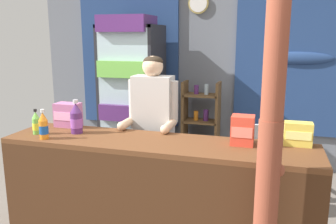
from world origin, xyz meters
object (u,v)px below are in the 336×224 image
(bottle_shelf_rack, at_px, (201,124))
(soda_bottle_lime_soda, at_px, (36,123))
(shopkeeper, at_px, (153,119))
(snack_box_crackers, at_px, (243,130))
(stall_counter, at_px, (153,189))
(plastic_lawn_chair, at_px, (256,155))
(snack_box_wafer, at_px, (68,115))
(snack_box_instant_noodle, at_px, (298,134))
(drink_fridge, at_px, (131,87))
(soda_bottle_grape_soda, at_px, (76,119))
(soda_bottle_orange_soda, at_px, (44,126))
(timber_post, at_px, (271,129))

(bottle_shelf_rack, relative_size, soda_bottle_lime_soda, 5.41)
(shopkeeper, distance_m, snack_box_crackers, 0.94)
(stall_counter, relative_size, plastic_lawn_chair, 2.88)
(soda_bottle_lime_soda, height_order, snack_box_wafer, snack_box_wafer)
(stall_counter, xyz_separation_m, bottle_shelf_rack, (-0.01, 2.01, 0.04))
(snack_box_wafer, bearing_deg, snack_box_instant_noodle, -0.66)
(drink_fridge, bearing_deg, shopkeeper, -59.83)
(soda_bottle_grape_soda, xyz_separation_m, soda_bottle_orange_soda, (-0.16, -0.23, -0.02))
(drink_fridge, distance_m, snack_box_crackers, 2.23)
(soda_bottle_orange_soda, bearing_deg, drink_fridge, 90.24)
(stall_counter, relative_size, snack_box_crackers, 11.00)
(soda_bottle_orange_soda, relative_size, snack_box_crackers, 1.07)
(soda_bottle_grape_soda, height_order, soda_bottle_lime_soda, soda_bottle_grape_soda)
(snack_box_instant_noodle, bearing_deg, shopkeeper, 166.79)
(snack_box_crackers, relative_size, snack_box_instant_noodle, 1.11)
(soda_bottle_orange_soda, relative_size, snack_box_wafer, 1.09)
(stall_counter, height_order, snack_box_instant_noodle, snack_box_instant_noodle)
(snack_box_wafer, bearing_deg, plastic_lawn_chair, 29.97)
(stall_counter, distance_m, snack_box_instant_noodle, 1.19)
(shopkeeper, xyz_separation_m, snack_box_crackers, (0.85, -0.39, 0.06))
(timber_post, height_order, soda_bottle_orange_soda, timber_post)
(bottle_shelf_rack, height_order, soda_bottle_grape_soda, soda_bottle_grape_soda)
(shopkeeper, relative_size, snack_box_crackers, 6.91)
(snack_box_wafer, height_order, snack_box_crackers, snack_box_crackers)
(stall_counter, distance_m, soda_bottle_grape_soda, 0.88)
(shopkeeper, bearing_deg, snack_box_wafer, -159.50)
(shopkeeper, height_order, snack_box_instant_noodle, shopkeeper)
(shopkeeper, distance_m, snack_box_instant_noodle, 1.29)
(stall_counter, distance_m, drink_fridge, 2.08)
(drink_fridge, xyz_separation_m, shopkeeper, (0.70, -1.21, -0.11))
(bottle_shelf_rack, distance_m, snack_box_instant_noodle, 2.05)
(timber_post, distance_m, plastic_lawn_chair, 1.76)
(drink_fridge, relative_size, bottle_shelf_rack, 1.71)
(stall_counter, xyz_separation_m, snack_box_instant_noodle, (1.06, 0.30, 0.45))
(snack_box_wafer, height_order, snack_box_instant_noodle, snack_box_wafer)
(stall_counter, xyz_separation_m, snack_box_crackers, (0.65, 0.21, 0.47))
(shopkeeper, bearing_deg, soda_bottle_orange_soda, -135.68)
(soda_bottle_lime_soda, relative_size, snack_box_crackers, 0.95)
(soda_bottle_lime_soda, bearing_deg, plastic_lawn_chair, 35.30)
(shopkeeper, height_order, snack_box_crackers, shopkeeper)
(stall_counter, distance_m, soda_bottle_orange_soda, 1.01)
(stall_counter, relative_size, bottle_shelf_rack, 2.14)
(stall_counter, bearing_deg, drink_fridge, 116.47)
(shopkeeper, height_order, snack_box_wafer, shopkeeper)
(shopkeeper, relative_size, snack_box_wafer, 6.98)
(shopkeeper, distance_m, snack_box_wafer, 0.78)
(plastic_lawn_chair, bearing_deg, soda_bottle_grape_soda, -142.12)
(shopkeeper, relative_size, soda_bottle_lime_soda, 7.28)
(plastic_lawn_chair, height_order, shopkeeper, shopkeeper)
(stall_counter, distance_m, bottle_shelf_rack, 2.01)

